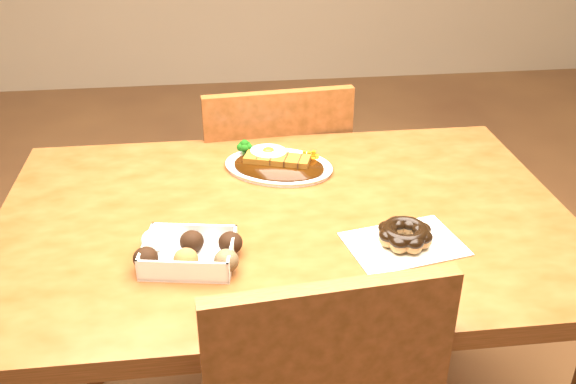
{
  "coord_description": "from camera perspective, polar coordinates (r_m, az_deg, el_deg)",
  "views": [
    {
      "loc": [
        -0.13,
        -1.15,
        1.44
      ],
      "look_at": [
        0.0,
        -0.01,
        0.81
      ],
      "focal_mm": 40.0,
      "sensor_mm": 36.0,
      "label": 1
    }
  ],
  "objects": [
    {
      "name": "pon_de_ring",
      "position": [
        1.26,
        10.34,
        -3.8
      ],
      "size": [
        0.24,
        0.19,
        0.04
      ],
      "rotation": [
        0.0,
        0.0,
        0.2
      ],
      "color": "silver",
      "rests_on": "table"
    },
    {
      "name": "katsu_curry_plate",
      "position": [
        1.53,
        -0.98,
        2.56
      ],
      "size": [
        0.3,
        0.26,
        0.05
      ],
      "rotation": [
        0.0,
        0.0,
        -0.39
      ],
      "color": "white",
      "rests_on": "table"
    },
    {
      "name": "chair_far",
      "position": [
        1.95,
        -1.45,
        -0.74
      ],
      "size": [
        0.45,
        0.45,
        0.87
      ],
      "rotation": [
        0.0,
        0.0,
        3.23
      ],
      "color": "#512D10",
      "rests_on": "ground"
    },
    {
      "name": "donut_box",
      "position": [
        1.2,
        -8.79,
        -5.25
      ],
      "size": [
        0.2,
        0.15,
        0.05
      ],
      "rotation": [
        0.0,
        0.0,
        -0.17
      ],
      "color": "white",
      "rests_on": "table"
    },
    {
      "name": "table",
      "position": [
        1.4,
        -0.27,
        -5.41
      ],
      "size": [
        1.2,
        0.8,
        0.75
      ],
      "color": "#512D10",
      "rests_on": "ground"
    }
  ]
}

